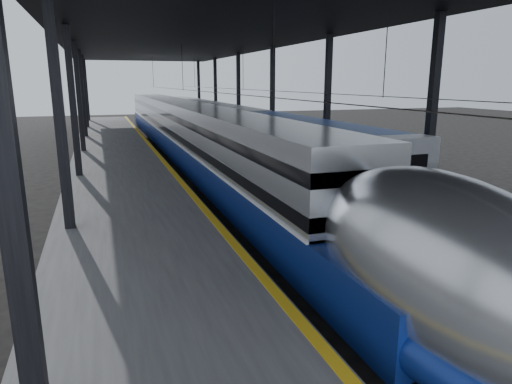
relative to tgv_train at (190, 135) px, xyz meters
name	(u,v)px	position (x,y,z in m)	size (l,w,h in m)	color
ground	(269,288)	(-2.00, -22.84, -2.10)	(160.00, 160.00, 0.00)	black
platform	(119,166)	(-5.50, -2.84, -1.60)	(6.00, 80.00, 1.00)	#4C4C4F
yellow_strip	(160,157)	(-2.70, -2.84, -1.10)	(0.30, 80.00, 0.01)	gold
rails	(232,166)	(2.50, -2.84, -2.02)	(6.52, 80.00, 0.16)	slate
canopy	(193,36)	(-0.10, -2.84, 7.01)	(18.00, 75.00, 9.47)	black
tgv_train	(190,135)	(0.00, 0.00, 0.00)	(3.13, 65.20, 4.49)	#B5B8BD
second_train	(227,126)	(5.00, 7.39, -0.10)	(2.87, 56.05, 3.95)	navy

